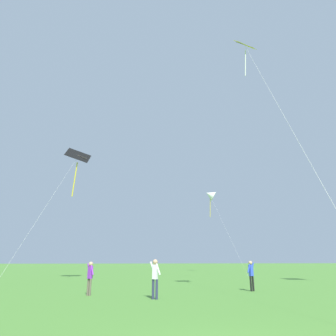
{
  "coord_description": "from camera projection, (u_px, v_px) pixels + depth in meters",
  "views": [
    {
      "loc": [
        -2.07,
        -5.24,
        1.75
      ],
      "look_at": [
        1.89,
        19.43,
        9.63
      ],
      "focal_mm": 31.5,
      "sensor_mm": 36.0,
      "label": 1
    }
  ],
  "objects": [
    {
      "name": "kite_yellow_diamond",
      "position": [
        247.0,
        53.0,
        18.02
      ],
      "size": [
        1.57,
        8.66,
        15.23
      ],
      "color": "yellow",
      "rests_on": "ground_plane"
    },
    {
      "name": "kite_white_distant",
      "position": [
        210.0,
        195.0,
        49.55
      ],
      "size": [
        2.33,
        11.82,
        13.43
      ],
      "color": "white",
      "rests_on": "ground_plane"
    },
    {
      "name": "kite_black_large",
      "position": [
        76.0,
        164.0,
        29.32
      ],
      "size": [
        4.89,
        6.97,
        12.82
      ],
      "color": "black",
      "rests_on": "ground_plane"
    },
    {
      "name": "person_in_red_shirt",
      "position": [
        155.0,
        275.0,
        14.27
      ],
      "size": [
        0.55,
        0.37,
        1.82
      ],
      "color": "#2D3351",
      "rests_on": "ground_plane"
    },
    {
      "name": "person_child_small",
      "position": [
        90.0,
        275.0,
        15.71
      ],
      "size": [
        0.44,
        0.45,
        1.7
      ],
      "color": "#665B4C",
      "rests_on": "ground_plane"
    },
    {
      "name": "person_near_tree",
      "position": [
        251.0,
        273.0,
        17.97
      ],
      "size": [
        0.56,
        0.26,
        1.74
      ],
      "color": "black",
      "rests_on": "ground_plane"
    }
  ]
}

